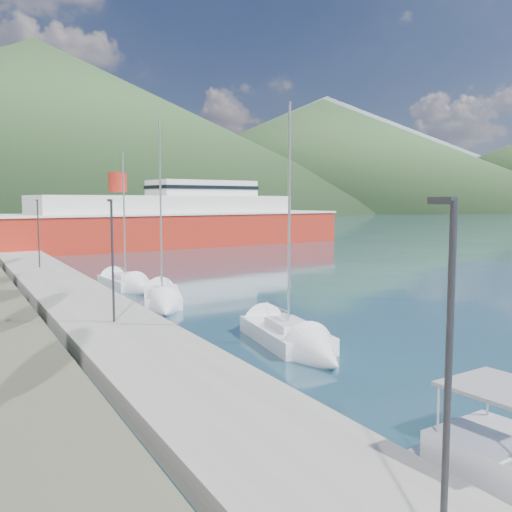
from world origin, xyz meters
TOP-DOWN VIEW (x-y plane):
  - ground at (0.00, 120.00)m, footprint 1400.00×1400.00m
  - quay at (-9.00, 26.00)m, footprint 5.00×88.00m
  - hills_far at (138.59, 618.73)m, footprint 1480.00×900.00m
  - hills_near at (98.04, 372.50)m, footprint 1010.00×520.00m
  - lamp_posts at (-9.00, 13.73)m, footprint 0.15×47.98m
  - sailboat_near at (-2.32, 5.27)m, footprint 3.78×8.82m
  - sailboat_mid at (-4.25, 18.53)m, footprint 4.83×9.22m
  - sailboat_far at (-3.94, 26.35)m, footprint 3.09×7.96m
  - ferry at (12.86, 64.57)m, footprint 57.56×19.27m

SIDE VIEW (x-z plane):
  - ground at x=0.00m, z-range 0.00..0.00m
  - sailboat_mid at x=-4.25m, z-range -6.11..6.73m
  - sailboat_far at x=-3.94m, z-range -5.40..6.04m
  - sailboat_near at x=-2.32m, z-range -5.81..6.46m
  - quay at x=-9.00m, z-range 0.00..0.80m
  - ferry at x=12.86m, z-range -2.20..9.02m
  - lamp_posts at x=-9.00m, z-range 1.05..7.11m
  - hills_near at x=98.04m, z-range -8.32..106.68m
  - hills_far at x=138.59m, z-range -12.61..167.39m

